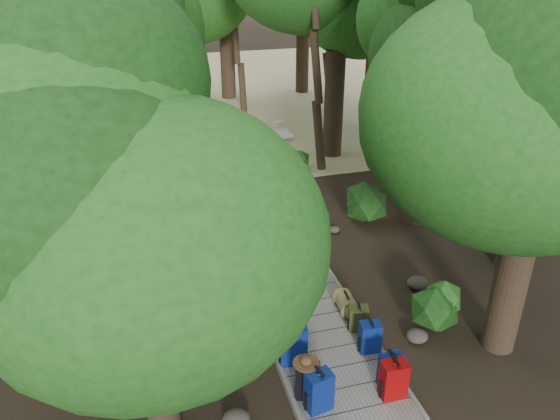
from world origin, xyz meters
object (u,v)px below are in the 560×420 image
object	(u,v)px
backpack_right_b	(391,369)
suitcase_on_boardwalk	(278,324)
backpack_left_b	(308,379)
kayak	(128,130)
backpack_left_a	(319,389)
backpack_right_c	(370,335)
backpack_right_a	(394,378)
backpack_left_d	(276,307)
lone_suitcase_on_sand	(233,141)
backpack_left_c	(293,342)
backpack_right_d	(358,317)
sun_lounger	(284,131)
duffel_right_khaki	(346,303)

from	to	relation	value
backpack_right_b	suitcase_on_boardwalk	size ratio (longest dim) A/B	1.17
backpack_left_b	kayak	bearing A→B (deg)	120.38
backpack_left_a	backpack_right_c	bearing A→B (deg)	26.72
backpack_left_b	backpack_right_a	bearing A→B (deg)	6.09
backpack_left_d	lone_suitcase_on_sand	size ratio (longest dim) A/B	0.88
backpack_left_d	backpack_left_c	bearing A→B (deg)	-79.22
backpack_right_d	suitcase_on_boardwalk	xyz separation A→B (m)	(-1.56, 0.19, 0.01)
backpack_left_d	backpack_right_c	size ratio (longest dim) A/B	0.94
backpack_right_b	backpack_right_c	distance (m)	0.91
backpack_left_d	kayak	world-z (taller)	backpack_left_d
backpack_left_c	sun_lounger	distance (m)	12.56
backpack_left_d	suitcase_on_boardwalk	bearing A→B (deg)	-89.67
backpack_right_d	duffel_right_khaki	bearing A→B (deg)	107.51
backpack_right_a	suitcase_on_boardwalk	xyz separation A→B (m)	(-1.43, 1.93, -0.08)
backpack_left_a	backpack_right_b	size ratio (longest dim) A/B	1.14
backpack_left_b	duffel_right_khaki	bearing A→B (deg)	74.36
backpack_left_b	lone_suitcase_on_sand	world-z (taller)	backpack_left_b
sun_lounger	backpack_right_b	bearing A→B (deg)	-97.30
backpack_right_b	backpack_right_d	world-z (taller)	backpack_right_b
kayak	sun_lounger	distance (m)	6.09
backpack_right_d	backpack_right_c	bearing A→B (deg)	-76.83
backpack_left_b	lone_suitcase_on_sand	distance (m)	12.14
backpack_left_a	backpack_left_b	xyz separation A→B (m)	(-0.09, 0.29, -0.03)
suitcase_on_boardwalk	lone_suitcase_on_sand	distance (m)	10.59
backpack_right_d	sun_lounger	size ratio (longest dim) A/B	0.34
backpack_right_b	lone_suitcase_on_sand	size ratio (longest dim) A/B	0.99
backpack_left_b	suitcase_on_boardwalk	size ratio (longest dim) A/B	1.22
backpack_right_a	kayak	xyz separation A→B (m)	(-3.80, 15.32, -0.30)
backpack_left_d	sun_lounger	size ratio (longest dim) A/B	0.37
suitcase_on_boardwalk	sun_lounger	distance (m)	11.90
backpack_right_c	duffel_right_khaki	distance (m)	1.21
backpack_left_c	backpack_right_a	size ratio (longest dim) A/B	1.17
kayak	backpack_right_d	bearing A→B (deg)	-83.76
backpack_left_c	backpack_left_d	size ratio (longest dim) A/B	1.42
backpack_left_a	lone_suitcase_on_sand	xyz separation A→B (m)	(1.08, 12.38, -0.14)
sun_lounger	backpack_left_c	bearing A→B (deg)	-104.33
backpack_left_c	backpack_right_a	bearing A→B (deg)	-31.22
suitcase_on_boardwalk	sun_lounger	xyz separation A→B (m)	(3.39, 11.40, -0.12)
backpack_right_c	sun_lounger	xyz separation A→B (m)	(1.87, 12.20, -0.16)
backpack_left_a	backpack_right_d	bearing A→B (deg)	38.93
backpack_right_b	sun_lounger	size ratio (longest dim) A/B	0.41
backpack_right_b	duffel_right_khaki	world-z (taller)	backpack_right_b
backpack_right_c	lone_suitcase_on_sand	size ratio (longest dim) A/B	0.94
backpack_left_a	backpack_left_b	bearing A→B (deg)	96.32
backpack_right_a	backpack_left_a	bearing A→B (deg)	178.78
backpack_right_d	kayak	size ratio (longest dim) A/B	0.16
backpack_left_d	kayak	distance (m)	13.13
backpack_left_b	backpack_right_b	bearing A→B (deg)	15.63
backpack_right_c	backpack_right_d	size ratio (longest dim) A/B	1.16
backpack_right_a	backpack_right_d	bearing A→B (deg)	88.06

